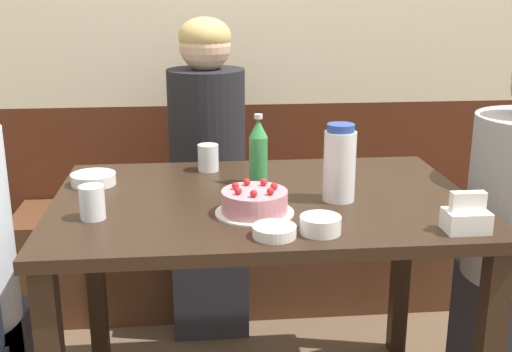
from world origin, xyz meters
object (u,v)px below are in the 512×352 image
at_px(napkin_holder, 466,217).
at_px(person_teal_shirt, 208,187).
at_px(water_pitcher, 340,164).
at_px(glass_tumbler_short, 208,158).
at_px(bowl_soup_white, 93,179).
at_px(glass_water_tall, 92,202).
at_px(bowl_side_dish, 274,231).
at_px(soju_bottle, 258,151).
at_px(bowl_rice_small, 320,225).
at_px(bench_seat, 242,255).
at_px(birthday_cake, 255,202).

relative_size(napkin_holder, person_teal_shirt, 0.09).
xyz_separation_m(water_pitcher, glass_tumbler_short, (-0.37, 0.35, -0.07)).
bearing_deg(bowl_soup_white, glass_water_tall, -82.18).
relative_size(bowl_side_dish, person_teal_shirt, 0.09).
distance_m(water_pitcher, bowl_soup_white, 0.78).
distance_m(soju_bottle, bowl_side_dish, 0.46).
relative_size(bowl_side_dish, glass_tumbler_short, 1.22).
bearing_deg(napkin_holder, bowl_side_dish, 178.89).
relative_size(napkin_holder, bowl_rice_small, 1.04).
bearing_deg(bench_seat, bowl_side_dish, -90.29).
bearing_deg(person_teal_shirt, bowl_rice_small, 15.03).
relative_size(birthday_cake, water_pitcher, 0.96).
xyz_separation_m(bowl_soup_white, bowl_side_dish, (0.51, -0.49, -0.00)).
xyz_separation_m(bench_seat, bowl_side_dish, (-0.01, -1.15, 0.56)).
bearing_deg(bowl_soup_white, person_teal_shirt, 53.37).
bearing_deg(bowl_rice_small, bowl_side_dish, -173.27).
height_order(bowl_rice_small, person_teal_shirt, person_teal_shirt).
relative_size(birthday_cake, person_teal_shirt, 0.17).
xyz_separation_m(bowl_soup_white, glass_water_tall, (0.04, -0.32, 0.03)).
distance_m(bowl_soup_white, bowl_side_dish, 0.71).
distance_m(water_pitcher, person_teal_shirt, 0.86).
bearing_deg(birthday_cake, person_teal_shirt, 97.64).
bearing_deg(bowl_side_dish, birthday_cake, 100.84).
distance_m(napkin_holder, bowl_rice_small, 0.37).
bearing_deg(birthday_cake, soju_bottle, 82.46).
relative_size(water_pitcher, bowl_side_dish, 2.05).
bearing_deg(birthday_cake, bowl_rice_small, -46.15).
xyz_separation_m(water_pitcher, person_teal_shirt, (-0.37, 0.72, -0.29)).
height_order(bowl_rice_small, glass_water_tall, glass_water_tall).
bearing_deg(person_teal_shirt, bowl_side_dish, 8.21).
height_order(bowl_side_dish, glass_tumbler_short, glass_tumbler_short).
distance_m(soju_bottle, napkin_holder, 0.67).
xyz_separation_m(bowl_side_dish, glass_tumbler_short, (-0.15, 0.62, 0.03)).
bearing_deg(person_teal_shirt, bench_seat, 136.60).
distance_m(soju_bottle, glass_water_tall, 0.55).
relative_size(bench_seat, soju_bottle, 8.65).
bearing_deg(bench_seat, person_teal_shirt, -133.40).
height_order(bowl_soup_white, person_teal_shirt, person_teal_shirt).
distance_m(birthday_cake, person_teal_shirt, 0.85).
relative_size(bench_seat, water_pitcher, 8.52).
height_order(water_pitcher, napkin_holder, water_pitcher).
bearing_deg(bench_seat, soju_bottle, -90.17).
relative_size(birthday_cake, napkin_holder, 1.98).
bearing_deg(glass_water_tall, person_teal_shirt, 68.10).
xyz_separation_m(bench_seat, soju_bottle, (-0.00, -0.70, 0.65)).
xyz_separation_m(bowl_side_dish, person_teal_shirt, (-0.14, 0.99, -0.19)).
bearing_deg(bowl_side_dish, soju_bottle, 89.53).
height_order(birthday_cake, water_pitcher, water_pitcher).
bearing_deg(glass_tumbler_short, bowl_rice_small, -66.07).
height_order(water_pitcher, glass_water_tall, water_pitcher).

